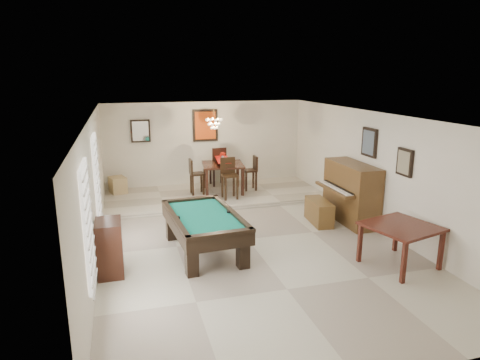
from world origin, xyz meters
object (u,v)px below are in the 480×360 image
apothecary_chest (110,248)px  piano_bench (319,212)px  dining_chair_west (197,177)px  corner_bench (118,185)px  flower_vase (223,156)px  dining_table (223,176)px  dining_chair_east (250,173)px  square_table (400,245)px  dining_chair_north (217,166)px  dining_chair_south (230,179)px  chandelier (214,120)px  upright_piano (345,193)px  pool_table (204,234)px

apothecary_chest → piano_bench: bearing=16.9°
dining_chair_west → corner_bench: dining_chair_west is taller
corner_bench → flower_vase: bearing=-13.1°
dining_table → dining_chair_east: bearing=-0.9°
square_table → piano_bench: (-0.39, 2.49, -0.12)m
dining_chair_east → flower_vase: bearing=-89.6°
dining_table → flower_vase: bearing=0.0°
dining_chair_north → dining_chair_east: bearing=128.3°
dining_table → dining_chair_south: (0.02, -0.72, 0.08)m
square_table → dining_chair_east: dining_chair_east is taller
flower_vase → dining_chair_west: 0.93m
square_table → dining_chair_north: 6.45m
dining_chair_east → dining_table: bearing=-89.6°
apothecary_chest → corner_bench: 4.94m
piano_bench → corner_bench: size_ratio=1.94×
flower_vase → chandelier: (-0.27, -0.17, 1.04)m
square_table → chandelier: size_ratio=1.88×
apothecary_chest → dining_chair_east: bearing=48.0°
upright_piano → dining_chair_west: size_ratio=1.68×
dining_chair_east → apothecary_chest: bearing=-40.8°
dining_table → square_table: bearing=-69.3°
dining_chair_south → dining_chair_west: 1.03m
pool_table → chandelier: (1.01, 3.61, 1.82)m
piano_bench → dining_chair_north: bearing=113.9°
dining_chair_west → upright_piano: bearing=-135.3°
piano_bench → corner_bench: corner_bench is taller
pool_table → dining_chair_south: bearing=62.7°
corner_bench → chandelier: (2.62, -0.85, 1.85)m
piano_bench → dining_chair_west: bearing=130.2°
dining_chair_north → dining_chair_south: bearing=84.1°
upright_piano → dining_table: 3.68m
dining_chair_south → chandelier: chandelier is taller
pool_table → apothecary_chest: apothecary_chest is taller
flower_vase → dining_chair_north: size_ratio=0.18×
corner_bench → chandelier: bearing=-17.9°
dining_chair_south → dining_table: bearing=89.4°
dining_chair_south → square_table: bearing=-68.5°
flower_vase → dining_chair_north: dining_chair_north is taller
dining_table → chandelier: 1.65m
dining_chair_west → chandelier: 1.66m
dining_chair_north → chandelier: size_ratio=1.95×
flower_vase → corner_bench: (-2.90, 0.67, -0.81)m
square_table → piano_bench: square_table is taller
piano_bench → dining_chair_east: size_ratio=0.99×
piano_bench → dining_chair_west: (-2.38, 2.82, 0.34)m
upright_piano → dining_chair_west: bearing=136.0°
square_table → dining_chair_south: size_ratio=1.03×
dining_table → dining_chair_north: dining_chair_north is taller
square_table → apothecary_chest: bearing=168.0°
dining_chair_north → corner_bench: bearing=-3.6°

